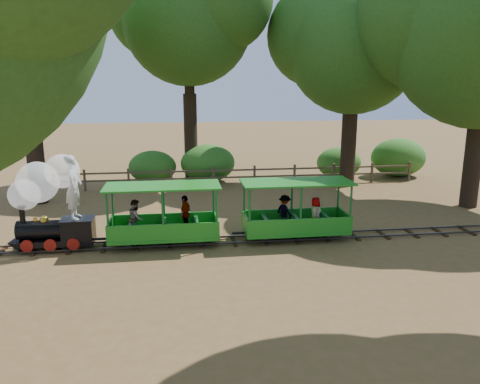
{
  "coord_description": "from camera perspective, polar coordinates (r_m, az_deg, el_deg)",
  "views": [
    {
      "loc": [
        -2.7,
        -14.02,
        4.99
      ],
      "look_at": [
        -0.73,
        0.5,
        1.5
      ],
      "focal_mm": 35.0,
      "sensor_mm": 36.0,
      "label": 1
    }
  ],
  "objects": [
    {
      "name": "oak_nw",
      "position": [
        21.12,
        -25.28,
        19.88
      ],
      "size": [
        7.75,
        6.82,
        10.61
      ],
      "color": "#2D2116",
      "rests_on": "ground"
    },
    {
      "name": "carriage_front",
      "position": [
        14.65,
        -9.43,
        -3.56
      ],
      "size": [
        3.49,
        1.42,
        1.81
      ],
      "color": "#1D841C",
      "rests_on": "track"
    },
    {
      "name": "shrub_mid_w",
      "position": [
        23.71,
        -3.94,
        3.54
      ],
      "size": [
        2.74,
        2.11,
        1.9
      ],
      "primitive_type": "ellipsoid",
      "color": "#2D6B1E",
      "rests_on": "ground"
    },
    {
      "name": "locomotive",
      "position": [
        14.97,
        -22.35,
        -0.39
      ],
      "size": [
        2.57,
        1.21,
        2.96
      ],
      "color": "black",
      "rests_on": "ground"
    },
    {
      "name": "oak_ne",
      "position": [
        23.16,
        13.59,
        17.51
      ],
      "size": [
        7.65,
        6.73,
        9.56
      ],
      "color": "#2D2116",
      "rests_on": "ground"
    },
    {
      "name": "shrub_west",
      "position": [
        23.72,
        -10.62,
        3.02
      ],
      "size": [
        2.36,
        1.81,
        1.63
      ],
      "primitive_type": "ellipsoid",
      "color": "#2D6B1E",
      "rests_on": "ground"
    },
    {
      "name": "fence",
      "position": [
        22.62,
        -0.72,
        2.13
      ],
      "size": [
        18.1,
        0.1,
        1.0
      ],
      "color": "brown",
      "rests_on": "ground"
    },
    {
      "name": "carriage_rear",
      "position": [
        15.11,
        6.85,
        -3.0
      ],
      "size": [
        3.49,
        1.42,
        1.81
      ],
      "color": "#1D841C",
      "rests_on": "track"
    },
    {
      "name": "track",
      "position": [
        15.1,
        3.01,
        -5.66
      ],
      "size": [
        22.0,
        1.0,
        0.1
      ],
      "color": "#3F3D3A",
      "rests_on": "ground"
    },
    {
      "name": "shrub_mid_e",
      "position": [
        25.14,
        11.96,
        3.52
      ],
      "size": [
        2.35,
        1.81,
        1.63
      ],
      "primitive_type": "ellipsoid",
      "color": "#2D6B1E",
      "rests_on": "ground"
    },
    {
      "name": "ground",
      "position": [
        15.12,
        3.01,
        -5.9
      ],
      "size": [
        90.0,
        90.0,
        0.0
      ],
      "primitive_type": "plane",
      "color": "brown",
      "rests_on": "ground"
    },
    {
      "name": "oak_nc",
      "position": [
        23.82,
        -6.48,
        20.88
      ],
      "size": [
        7.77,
        6.84,
        10.93
      ],
      "color": "#2D2116",
      "rests_on": "ground"
    },
    {
      "name": "shrub_east",
      "position": [
        26.39,
        18.74,
        4.02
      ],
      "size": [
        2.94,
        2.26,
        2.04
      ],
      "primitive_type": "ellipsoid",
      "color": "#2D6B1E",
      "rests_on": "ground"
    }
  ]
}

